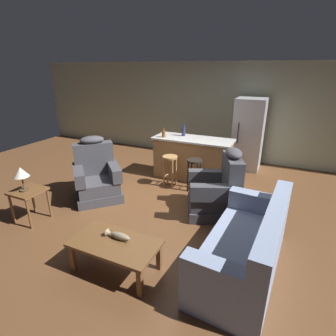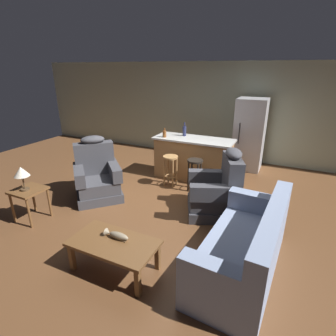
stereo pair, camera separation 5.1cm
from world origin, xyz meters
name	(u,v)px [view 1 (the left image)]	position (x,y,z in m)	size (l,w,h in m)	color
ground_plane	(168,202)	(0.00, 0.00, 0.00)	(12.00, 12.00, 0.00)	brown
back_wall	(215,111)	(0.00, 3.12, 1.30)	(12.00, 0.05, 2.60)	#9EA88E
coffee_table	(115,246)	(0.16, -1.92, 0.36)	(1.10, 0.60, 0.42)	brown
fish_figurine	(118,236)	(0.16, -1.84, 0.46)	(0.34, 0.10, 0.10)	#4C3823
couch	(247,248)	(1.67, -1.24, 0.34)	(0.97, 1.95, 0.94)	#8493B2
recliner_near_lamp	(97,177)	(-1.38, -0.36, 0.42)	(1.19, 1.19, 1.20)	#3D3D42
recliner_near_island	(218,191)	(0.95, 0.02, 0.42)	(1.10, 1.10, 1.20)	#3D3D42
end_table	(29,195)	(-1.83, -1.54, 0.46)	(0.48, 0.48, 0.56)	brown
table_lamp	(21,173)	(-1.85, -1.57, 0.87)	(0.24, 0.24, 0.41)	#4C3823
kitchen_island	(192,158)	(0.00, 1.35, 0.48)	(1.80, 0.70, 0.95)	#9E7042
bar_stool_left	(170,165)	(-0.28, 0.72, 0.47)	(0.32, 0.32, 0.68)	#A87A47
bar_stool_right	(194,169)	(0.27, 0.72, 0.47)	(0.32, 0.32, 0.68)	black
refrigerator	(248,134)	(1.03, 2.55, 0.88)	(0.70, 0.69, 1.76)	#B7B7BC
bottle_tall_green	(164,134)	(-0.64, 1.17, 1.03)	(0.08, 0.08, 0.21)	brown
bottle_short_amber	(184,131)	(-0.28, 1.48, 1.07)	(0.08, 0.08, 0.32)	#23284C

